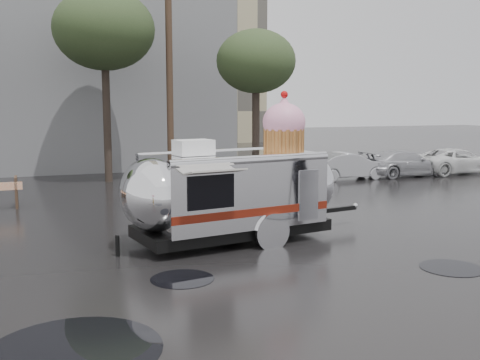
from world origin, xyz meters
name	(u,v)px	position (x,y,z in m)	size (l,w,h in m)	color
ground	(220,289)	(0.00, 0.00, 0.00)	(120.00, 120.00, 0.00)	black
puddles	(184,317)	(-0.98, -1.09, 0.01)	(9.44, 4.39, 0.01)	black
grey_building	(7,44)	(-4.00, 24.00, 6.50)	(22.00, 12.00, 13.00)	slate
utility_pole	(169,72)	(2.50, 14.00, 4.62)	(1.60, 0.28, 9.00)	#473323
tree_mid	(104,30)	(0.00, 15.00, 6.34)	(4.20, 4.20, 8.03)	#382D26
tree_right	(256,62)	(6.00, 13.00, 5.06)	(3.36, 3.36, 6.42)	#382D26
parked_cars	(382,162)	(11.78, 12.00, 0.72)	(13.20, 1.90, 1.50)	silver
airstream_trailer	(236,188)	(1.52, 3.34, 1.31)	(6.87, 3.29, 3.73)	silver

